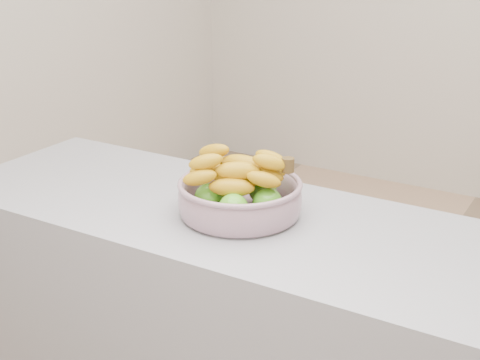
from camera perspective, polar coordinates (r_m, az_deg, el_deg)
name	(u,v)px	position (r m, az deg, el deg)	size (l,w,h in m)	color
ground	(363,360)	(2.81, 10.45, -14.87)	(4.00, 4.00, 0.00)	tan
fruit_bowl	(240,195)	(1.77, -0.02, -1.25)	(0.33, 0.33, 0.17)	#A5ADC7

